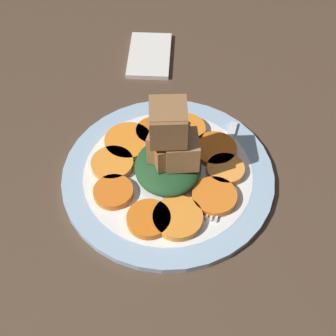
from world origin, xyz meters
The scene contains 15 objects.
table_slab centered at (0.00, 0.00, 1.00)cm, with size 120.00×120.00×2.00cm, color #4C3828.
plate centered at (0.00, 0.00, 2.52)cm, with size 29.69×29.69×1.05cm.
carrot_slice_0 centered at (0.54, -7.98, 3.60)cm, with size 5.30×5.30×1.00cm, color #F9963A.
carrot_slice_1 centered at (4.19, -6.56, 3.60)cm, with size 6.22×6.22×1.00cm, color orange.
carrot_slice_2 centered at (7.93, -2.28, 3.60)cm, with size 5.91×5.91×1.00cm, color orange.
carrot_slice_3 centered at (7.17, 2.43, 3.60)cm, with size 5.41×5.41×1.00cm, color orange.
carrot_slice_4 centered at (5.04, 6.05, 3.60)cm, with size 6.97×6.97×1.00cm, color orange.
carrot_slice_5 centered at (0.78, 7.88, 3.60)cm, with size 5.98×5.98×1.00cm, color orange.
carrot_slice_6 centered at (-4.08, 7.13, 3.60)cm, with size 5.38×5.38×1.00cm, color orange.
carrot_slice_7 centered at (-8.09, 2.08, 3.60)cm, with size 5.72×5.72×1.00cm, color orange.
carrot_slice_8 centered at (-7.74, -1.64, 3.60)cm, with size 6.50×6.50×1.00cm, color orange.
carrot_slice_9 centered at (-4.12, -6.39, 3.60)cm, with size 6.03×6.03×1.00cm, color orange.
center_pile centered at (0.17, -0.16, 8.08)cm, with size 10.24×9.21×12.08cm.
fork centered at (0.69, -7.45, 3.30)cm, with size 18.01×5.69×0.40cm.
napkin centered at (26.70, 4.61, 2.40)cm, with size 12.12×7.27×0.80cm.
Camera 1 is at (-40.15, -2.02, 54.55)cm, focal length 50.00 mm.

